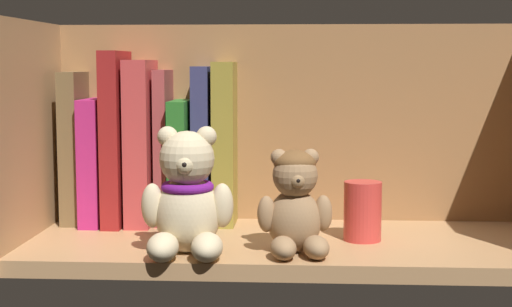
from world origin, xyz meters
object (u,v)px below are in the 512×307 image
book_5 (183,161)px  pillar_candle (363,211)px  book_2 (120,137)px  teddy_bear_larger (187,200)px  book_3 (144,141)px  book_6 (203,145)px  book_7 (226,143)px  book_4 (165,146)px  book_1 (99,160)px  book_0 (78,147)px  teddy_bear_smaller (295,204)px

book_5 → pillar_candle: 26.83cm
book_2 → teddy_bear_larger: 23.02cm
book_2 → teddy_bear_larger: (12.11, -18.77, -5.54)cm
book_3 → teddy_bear_larger: 21.29cm
book_6 → book_7: book_7 is taller
book_4 → book_7: bearing=0.0°
book_7 → teddy_bear_larger: size_ratio=1.50×
book_5 → pillar_candle: bearing=-23.6°
book_3 → teddy_bear_larger: (8.75, -18.77, -4.93)cm
book_6 → pillar_candle: book_6 is taller
book_4 → book_6: size_ratio=0.98×
book_1 → pillar_candle: (36.10, -10.57, -4.93)cm
book_0 → teddy_bear_smaller: book_0 is taller
book_2 → book_5: (8.84, 0.00, -3.33)cm
book_0 → book_2: bearing=0.0°
book_3 → book_5: bearing=0.0°
book_5 → book_6: 3.64cm
book_1 → book_2: (3.08, 0.00, 3.25)cm
book_4 → book_6: bearing=0.0°
book_1 → book_7: size_ratio=0.77×
book_2 → book_7: (14.77, 0.00, -0.73)cm
book_0 → book_4: book_4 is taller
book_1 → teddy_bear_larger: size_ratio=1.16×
book_3 → pillar_candle: 32.38cm
book_3 → book_4: size_ratio=1.06×
book_4 → teddy_bear_larger: book_4 is taller
book_2 → pillar_candle: 35.62cm
book_6 → teddy_bear_smaller: size_ratio=1.78×
book_0 → book_3: bearing=0.0°
book_3 → book_0: bearing=180.0°
teddy_bear_larger → pillar_candle: bearing=21.4°
book_0 → teddy_bear_smaller: 35.80cm
book_4 → book_7: 8.47cm
book_1 → book_7: bearing=0.0°
book_5 → pillar_candle: (24.18, -10.57, -4.84)cm
teddy_bear_smaller → pillar_candle: bearing=40.3°
book_2 → book_5: book_2 is taller
book_0 → book_1: bearing=0.0°
book_2 → book_3: book_2 is taller
pillar_candle → book_2: bearing=162.2°
book_2 → teddy_bear_larger: bearing=-57.2°
teddy_bear_larger → book_0: bearing=134.2°
book_3 → teddy_bear_larger: bearing=-65.0°
book_0 → pillar_candle: bearing=-15.1°
book_4 → book_2: bearing=180.0°
book_3 → teddy_bear_smaller: size_ratio=1.85×
book_0 → book_7: book_7 is taller
book_1 → book_4: book_4 is taller
book_3 → book_5: (5.47, 0.00, -2.72)cm
teddy_bear_larger → teddy_bear_smaller: 12.58cm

